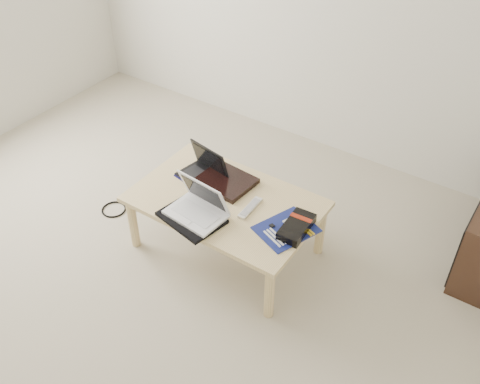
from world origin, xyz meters
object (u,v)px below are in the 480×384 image
Objects in this scene: coffee_table at (226,206)px; white_laptop at (198,207)px; netbook at (204,171)px; gpu_box at (296,227)px.

white_laptop is at bearing -102.89° from coffee_table.
gpu_box is (0.72, -0.11, -0.02)m from netbook.
coffee_table is 3.46× the size of netbook.
gpu_box is (0.53, 0.20, -0.04)m from white_laptop.
white_laptop is (0.19, -0.31, 0.02)m from netbook.
white_laptop reaches higher than gpu_box.
netbook is at bearing 171.58° from gpu_box.
white_laptop is at bearing -57.63° from netbook.
gpu_box is at bearing 20.89° from white_laptop.
coffee_table is 3.17× the size of white_laptop.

